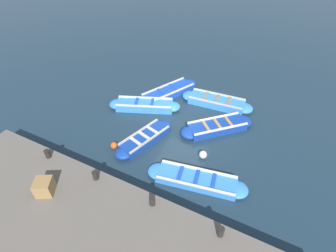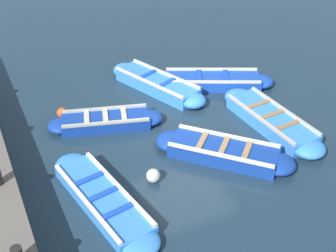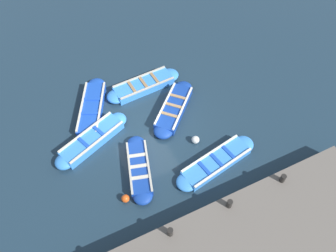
{
  "view_description": "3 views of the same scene",
  "coord_description": "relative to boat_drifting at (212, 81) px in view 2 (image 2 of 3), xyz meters",
  "views": [
    {
      "loc": [
        9.09,
        3.77,
        8.16
      ],
      "look_at": [
        0.97,
        -0.35,
        0.41
      ],
      "focal_mm": 28.0,
      "sensor_mm": 36.0,
      "label": 1
    },
    {
      "loc": [
        5.0,
        9.44,
        7.27
      ],
      "look_at": [
        0.6,
        0.15,
        0.33
      ],
      "focal_mm": 50.0,
      "sensor_mm": 36.0,
      "label": 2
    },
    {
      "loc": [
        8.36,
        -2.81,
        11.55
      ],
      "look_at": [
        0.55,
        0.93,
        0.18
      ],
      "focal_mm": 35.0,
      "sensor_mm": 36.0,
      "label": 3
    }
  ],
  "objects": [
    {
      "name": "ground_plane",
      "position": [
        1.86,
        1.77,
        -0.18
      ],
      "size": [
        120.0,
        120.0,
        0.0
      ],
      "primitive_type": "plane",
      "color": "#1C303F"
    },
    {
      "name": "boat_drifting",
      "position": [
        0.0,
        0.0,
        0.0
      ],
      "size": [
        3.87,
        2.44,
        0.41
      ],
      "color": "#1947B7",
      "rests_on": "ground"
    },
    {
      "name": "boat_alongside",
      "position": [
        4.89,
        3.68,
        -0.03
      ],
      "size": [
        1.52,
        3.96,
        0.35
      ],
      "color": "#3884E0",
      "rests_on": "ground"
    },
    {
      "name": "boat_outer_right",
      "position": [
        3.81,
        0.75,
        -0.01
      ],
      "size": [
        3.25,
        1.61,
        0.39
      ],
      "color": "navy",
      "rests_on": "ground"
    },
    {
      "name": "boat_outer_left",
      "position": [
        1.61,
        3.37,
        0.01
      ],
      "size": [
        3.11,
        3.16,
        0.44
      ],
      "color": "navy",
      "rests_on": "ground"
    },
    {
      "name": "boat_near_quay",
      "position": [
        -0.32,
        2.7,
        0.02
      ],
      "size": [
        1.16,
        3.84,
        0.44
      ],
      "color": "#3884E0",
      "rests_on": "ground"
    },
    {
      "name": "boat_tucked",
      "position": [
        1.69,
        -0.51,
        0.03
      ],
      "size": [
        2.13,
        3.71,
        0.46
      ],
      "color": "#3884E0",
      "rests_on": "ground"
    },
    {
      "name": "buoy_orange_near",
      "position": [
        4.78,
        -0.21,
        -0.02
      ],
      "size": [
        0.31,
        0.31,
        0.31
      ],
      "primitive_type": "sphere",
      "color": "#E05119",
      "rests_on": "ground"
    },
    {
      "name": "buoy_yellow_far",
      "position": [
        3.56,
        3.44,
        -0.01
      ],
      "size": [
        0.34,
        0.34,
        0.34
      ],
      "primitive_type": "sphere",
      "color": "silver",
      "rests_on": "ground"
    }
  ]
}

